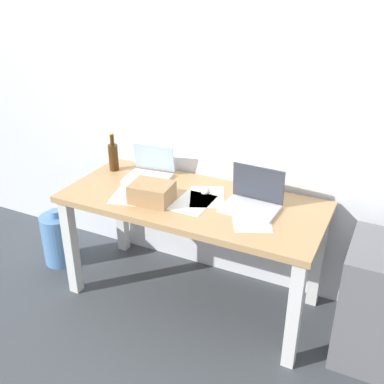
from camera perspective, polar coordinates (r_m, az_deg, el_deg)
ground_plane at (r=3.18m, az=0.00°, el=-12.95°), size 8.00×8.00×0.00m
back_wall at (r=2.94m, az=3.65°, el=12.14°), size 5.20×0.08×2.60m
desk at (r=2.83m, az=0.00°, el=-2.83°), size 1.63×0.71×0.74m
laptop_left at (r=3.07m, az=-5.40°, el=2.58°), size 0.32×0.29×0.21m
laptop_right at (r=2.68m, az=7.67°, el=-1.00°), size 0.33×0.26×0.24m
beer_bottle at (r=3.20m, az=-9.91°, el=4.50°), size 0.07×0.07×0.27m
computer_mouse at (r=2.85m, az=1.64°, el=0.17°), size 0.09×0.11×0.03m
cardboard_box at (r=2.74m, az=-5.10°, el=-0.08°), size 0.26×0.22×0.12m
paper_sheet_front_left at (r=2.86m, az=-7.75°, el=-0.31°), size 0.28×0.34×0.00m
paper_sheet_front_right at (r=2.58m, az=7.49°, el=-3.42°), size 0.32×0.36×0.00m
paper_sheet_center at (r=2.73m, az=0.08°, el=-1.35°), size 0.21×0.30×0.00m
paper_sheet_near_back at (r=2.81m, az=1.92°, el=-0.61°), size 0.31×0.36×0.00m
water_cooler_jug at (r=3.56m, az=-16.46°, el=-5.66°), size 0.25×0.25×0.44m
filing_cabinet at (r=2.77m, az=22.54°, el=-12.89°), size 0.40×0.48×0.71m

